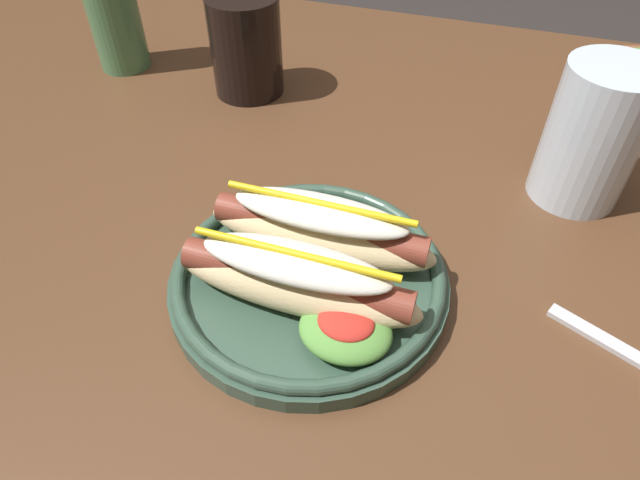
# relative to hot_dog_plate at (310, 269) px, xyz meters

# --- Properties ---
(ground_plane) EXTENTS (8.00, 8.00, 0.00)m
(ground_plane) POSITION_rel_hot_dog_plate_xyz_m (-0.04, 0.18, -0.77)
(ground_plane) COLOR #2D2826
(dining_table) EXTENTS (1.44, 0.86, 0.74)m
(dining_table) POSITION_rel_hot_dog_plate_xyz_m (-0.04, 0.18, -0.12)
(dining_table) COLOR #51331E
(dining_table) RESTS_ON ground_plane
(hot_dog_plate) EXTENTS (0.24, 0.24, 0.08)m
(hot_dog_plate) POSITION_rel_hot_dog_plate_xyz_m (0.00, 0.00, 0.00)
(hot_dog_plate) COLOR #334C3D
(hot_dog_plate) RESTS_ON dining_table
(fork) EXTENTS (0.12, 0.07, 0.00)m
(fork) POSITION_rel_hot_dog_plate_xyz_m (0.26, 0.01, -0.02)
(fork) COLOR silver
(fork) RESTS_ON dining_table
(soda_cup) EXTENTS (0.09, 0.09, 0.12)m
(soda_cup) POSITION_rel_hot_dog_plate_xyz_m (-0.19, 0.30, 0.03)
(soda_cup) COLOR black
(soda_cup) RESTS_ON dining_table
(water_cup) EXTENTS (0.09, 0.09, 0.14)m
(water_cup) POSITION_rel_hot_dog_plate_xyz_m (0.21, 0.21, 0.04)
(water_cup) COLOR silver
(water_cup) RESTS_ON dining_table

